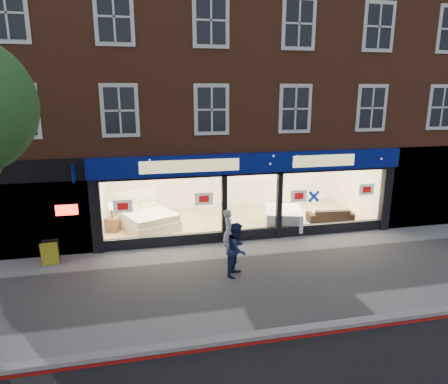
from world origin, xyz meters
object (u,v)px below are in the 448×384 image
object	(u,v)px
display_bed	(147,218)
sofa	(330,215)
pedestrian_grey	(229,231)
a_board	(50,253)
pedestrian_blue	(237,249)
mattress_stack	(283,218)

from	to	relation	value
display_bed	sofa	world-z (taller)	display_bed
display_bed	pedestrian_grey	bearing A→B (deg)	-72.72
a_board	pedestrian_blue	world-z (taller)	pedestrian_blue
pedestrian_grey	display_bed	bearing A→B (deg)	62.98
display_bed	mattress_stack	world-z (taller)	display_bed
mattress_stack	pedestrian_blue	bearing A→B (deg)	-127.81
pedestrian_grey	mattress_stack	bearing A→B (deg)	-31.76
sofa	display_bed	bearing A→B (deg)	0.72
a_board	pedestrian_grey	size ratio (longest dim) A/B	0.53
mattress_stack	pedestrian_grey	size ratio (longest dim) A/B	1.35
mattress_stack	a_board	bearing A→B (deg)	-168.41
mattress_stack	sofa	xyz separation A→B (m)	(2.12, 0.12, -0.07)
mattress_stack	pedestrian_grey	bearing A→B (deg)	-143.65
a_board	pedestrian_blue	bearing A→B (deg)	-23.69
mattress_stack	a_board	size ratio (longest dim) A/B	2.57
mattress_stack	sofa	size ratio (longest dim) A/B	1.12
display_bed	pedestrian_blue	world-z (taller)	pedestrian_blue
display_bed	mattress_stack	bearing A→B (deg)	-34.77
mattress_stack	a_board	distance (m)	8.68
display_bed	sofa	xyz separation A→B (m)	(7.51, -0.93, -0.09)
pedestrian_grey	a_board	bearing A→B (deg)	109.26
display_bed	a_board	bearing A→B (deg)	-161.91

